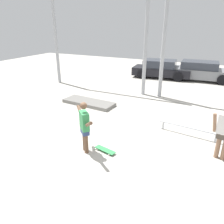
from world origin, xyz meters
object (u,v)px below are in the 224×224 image
(grind_rail, at_px, (188,129))
(manual_pad, at_px, (89,103))
(parked_car_black, at_px, (161,69))
(skateboard, at_px, (105,150))
(parked_car_grey, at_px, (201,71))
(skateboarder, at_px, (85,125))

(grind_rail, bearing_deg, manual_pad, 166.36)
(manual_pad, distance_m, grind_rail, 5.16)
(parked_car_black, bearing_deg, grind_rail, -74.96)
(skateboard, height_order, parked_car_grey, parked_car_grey)
(grind_rail, bearing_deg, skateboard, -133.60)
(manual_pad, xyz_separation_m, parked_car_grey, (4.51, 7.80, 0.57))
(manual_pad, bearing_deg, skateboarder, -59.39)
(parked_car_grey, bearing_deg, grind_rail, -89.68)
(parked_car_grey, bearing_deg, skateboard, -101.42)
(skateboarder, xyz_separation_m, grind_rail, (2.78, 2.56, -0.66))
(skateboarder, bearing_deg, parked_car_grey, 120.48)
(skateboarder, distance_m, manual_pad, 4.47)
(skateboarder, height_order, parked_car_black, skateboarder)
(manual_pad, relative_size, grind_rail, 1.17)
(skateboard, xyz_separation_m, grind_rail, (2.21, 2.32, 0.21))
(parked_car_black, bearing_deg, parked_car_grey, 3.32)
(parked_car_black, distance_m, parked_car_grey, 2.79)
(skateboard, relative_size, manual_pad, 0.29)
(grind_rail, xyz_separation_m, parked_car_black, (-3.26, 8.58, 0.36))
(skateboard, height_order, manual_pad, manual_pad)
(parked_car_black, relative_size, parked_car_grey, 0.95)
(grind_rail, distance_m, parked_car_grey, 9.04)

